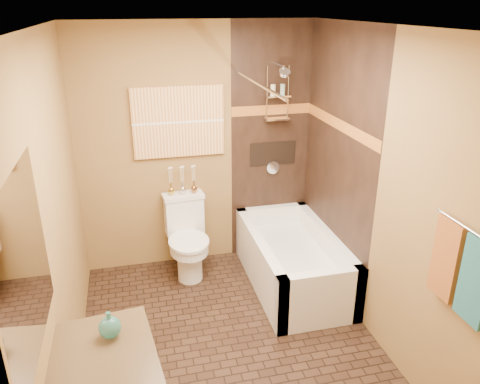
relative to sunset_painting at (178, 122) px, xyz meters
name	(u,v)px	position (x,y,z in m)	size (l,w,h in m)	color
floor	(231,345)	(0.18, -1.48, -1.55)	(3.00, 3.00, 0.00)	black
wall_left	(56,225)	(-1.02, -1.48, -0.30)	(0.02, 3.00, 2.50)	olive
wall_right	(378,193)	(1.38, -1.48, -0.30)	(0.02, 3.00, 2.50)	olive
wall_back	(198,149)	(0.18, 0.02, -0.30)	(2.40, 0.02, 2.50)	olive
wall_front	(304,342)	(0.18, -2.98, -0.30)	(2.40, 0.02, 2.50)	olive
ceiling	(228,26)	(0.18, -1.48, 0.95)	(3.00, 3.00, 0.00)	silver
alcove_tile_back	(271,144)	(0.96, 0.01, -0.30)	(0.85, 0.01, 2.50)	black
alcove_tile_right	(337,163)	(1.37, -0.73, -0.30)	(0.01, 1.50, 2.50)	black
mosaic_band_back	(272,110)	(0.96, 0.00, 0.07)	(0.85, 0.01, 0.10)	#99501B
mosaic_band_right	(339,124)	(1.36, -0.73, 0.07)	(0.01, 1.50, 0.10)	#99501B
alcove_niche	(273,154)	(0.98, 0.01, -0.40)	(0.50, 0.01, 0.25)	black
shower_fixtures	(277,107)	(0.98, -0.10, 0.12)	(0.24, 0.33, 1.16)	silver
curtain_rod	(256,83)	(0.58, -0.73, 0.47)	(0.03, 0.03, 1.55)	silver
towel_bar	(468,229)	(1.33, -2.53, -0.10)	(0.02, 0.02, 0.55)	silver
towel_teal	(476,282)	(1.34, -2.66, -0.37)	(0.05, 0.22, 0.52)	#1C5460
towel_rust	(447,259)	(1.34, -2.40, -0.37)	(0.05, 0.22, 0.52)	brown
sunset_painting	(178,122)	(0.00, 0.00, 0.00)	(0.90, 0.04, 0.70)	#C8732F
vanity_mirror	(26,269)	(-1.00, -2.48, -0.05)	(0.01, 1.00, 0.90)	white
bathtub	(293,264)	(0.98, -0.73, -1.33)	(0.80, 1.50, 0.55)	white
toilet	(187,237)	(0.00, -0.27, -1.14)	(0.43, 0.63, 0.82)	white
teal_bottle	(110,325)	(-0.69, -2.22, -0.62)	(0.13, 0.13, 0.20)	#26746C
bud_vases	(182,180)	(0.00, -0.09, -0.57)	(0.29, 0.06, 0.29)	gold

